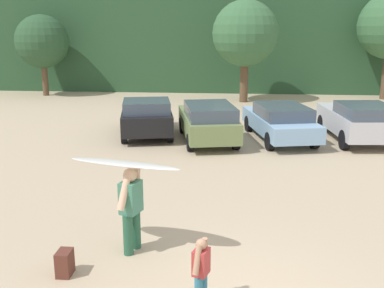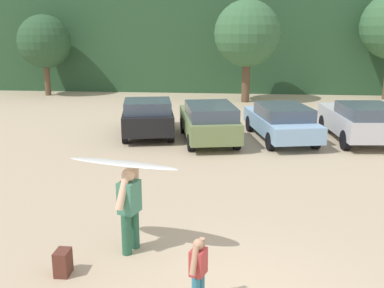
{
  "view_description": "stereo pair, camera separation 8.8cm",
  "coord_description": "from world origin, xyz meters",
  "views": [
    {
      "loc": [
        -0.19,
        -6.24,
        4.19
      ],
      "look_at": [
        -1.23,
        5.62,
        1.09
      ],
      "focal_mm": 42.52,
      "sensor_mm": 36.0,
      "label": 1
    },
    {
      "loc": [
        -0.1,
        -6.23,
        4.19
      ],
      "look_at": [
        -1.23,
        5.62,
        1.09
      ],
      "focal_mm": 42.52,
      "sensor_mm": 36.0,
      "label": 2
    }
  ],
  "objects": [
    {
      "name": "parked_car_silver",
      "position": [
        4.49,
        10.75,
        0.82
      ],
      "size": [
        2.22,
        4.3,
        1.51
      ],
      "rotation": [
        0.0,
        0.0,
        1.66
      ],
      "color": "silver",
      "rests_on": "ground_plane"
    },
    {
      "name": "backpack_dropped",
      "position": [
        -3.0,
        0.61,
        0.22
      ],
      "size": [
        0.24,
        0.34,
        0.45
      ],
      "color": "#592D23",
      "rests_on": "ground_plane"
    },
    {
      "name": "parked_car_sky_blue",
      "position": [
        1.66,
        10.75,
        0.73
      ],
      "size": [
        2.71,
        4.78,
        1.35
      ],
      "rotation": [
        0.0,
        0.0,
        1.79
      ],
      "color": "#84ADD1",
      "rests_on": "ground_plane"
    },
    {
      "name": "person_child",
      "position": [
        -0.59,
        -0.06,
        0.63
      ],
      "size": [
        0.28,
        0.48,
        1.12
      ],
      "rotation": [
        0.0,
        0.0,
        2.82
      ],
      "color": "teal",
      "rests_on": "ground_plane"
    },
    {
      "name": "tree_far_right",
      "position": [
        -11.67,
        20.94,
        3.26
      ],
      "size": [
        3.19,
        3.19,
        4.87
      ],
      "color": "brown",
      "rests_on": "ground_plane"
    },
    {
      "name": "person_adult",
      "position": [
        -2.02,
        1.57,
        0.94
      ],
      "size": [
        0.42,
        0.75,
        1.66
      ],
      "rotation": [
        0.0,
        0.0,
        2.82
      ],
      "color": "#26593F",
      "rests_on": "ground_plane"
    },
    {
      "name": "surfboard_white",
      "position": [
        -2.12,
        1.58,
        1.75
      ],
      "size": [
        2.3,
        1.16,
        0.17
      ],
      "rotation": [
        0.0,
        0.0,
        2.89
      ],
      "color": "white"
    },
    {
      "name": "parked_car_olive_green",
      "position": [
        -1.04,
        10.25,
        0.78
      ],
      "size": [
        2.6,
        4.54,
        1.46
      ],
      "rotation": [
        0.0,
        0.0,
        1.77
      ],
      "color": "#6B7F4C",
      "rests_on": "ground_plane"
    },
    {
      "name": "parked_car_black",
      "position": [
        -3.48,
        11.01,
        0.77
      ],
      "size": [
        2.6,
        4.22,
        1.47
      ],
      "rotation": [
        0.0,
        0.0,
        1.76
      ],
      "color": "black",
      "rests_on": "ground_plane"
    },
    {
      "name": "tree_ridge_back",
      "position": [
        0.49,
        19.56,
        3.76
      ],
      "size": [
        3.63,
        3.63,
        5.61
      ],
      "color": "brown",
      "rests_on": "ground_plane"
    },
    {
      "name": "hillside_ridge",
      "position": [
        0.0,
        28.74,
        3.45
      ],
      "size": [
        108.0,
        12.0,
        6.9
      ],
      "primitive_type": "cube",
      "color": "#284C2D",
      "rests_on": "ground_plane"
    }
  ]
}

